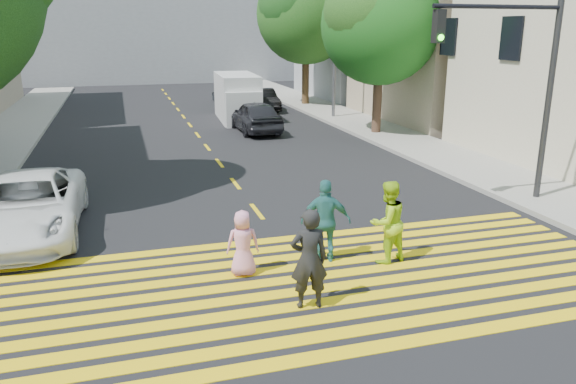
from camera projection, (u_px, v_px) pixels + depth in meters
name	position (u px, v px, depth m)	size (l,w,h in m)	color
ground	(336.00, 314.00, 9.90)	(120.00, 120.00, 0.00)	black
sidewalk_left	(15.00, 128.00, 27.80)	(3.00, 40.00, 0.15)	gray
sidewalk_right	(390.00, 135.00, 26.00)	(3.00, 60.00, 0.15)	gray
crosswalk	(313.00, 283.00, 11.07)	(13.40, 5.30, 0.01)	yellow
lane_line	(186.00, 120.00, 30.60)	(0.12, 34.40, 0.01)	yellow
building_right_tan	(471.00, 25.00, 30.08)	(10.00, 10.00, 10.00)	tan
building_right_grey	(381.00, 26.00, 40.20)	(10.00, 10.00, 10.00)	gray
backdrop_block	(151.00, 15.00, 52.38)	(30.00, 8.00, 12.00)	gray
tree_right_near	(382.00, 18.00, 25.07)	(6.60, 6.42, 7.82)	#402A21
tree_right_far	(307.00, 8.00, 34.83)	(7.89, 7.80, 8.93)	#4A2E1A
pedestrian_man	(309.00, 259.00, 9.89)	(0.68, 0.45, 1.86)	black
pedestrian_woman	(387.00, 222.00, 11.88)	(0.87, 0.68, 1.79)	#ADE01C
pedestrian_child	(243.00, 243.00, 11.29)	(0.67, 0.43, 1.37)	pink
pedestrian_extra	(326.00, 221.00, 11.91)	(1.06, 0.44, 1.81)	#2D7475
white_sedan	(27.00, 206.00, 13.49)	(2.44, 5.28, 1.47)	white
dark_car_near	(256.00, 116.00, 27.02)	(1.80, 4.48, 1.53)	black
silver_car	(231.00, 94.00, 37.54)	(1.72, 4.24, 1.23)	gray
dark_car_parked	(263.00, 100.00, 34.14)	(1.39, 3.97, 1.31)	black
white_van	(238.00, 99.00, 30.37)	(2.27, 5.33, 2.46)	silver
traffic_signal	(520.00, 72.00, 14.96)	(3.92, 0.38, 5.75)	#2C2C2E
street_lamp	(332.00, 15.00, 29.56)	(2.18, 0.48, 9.61)	slate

